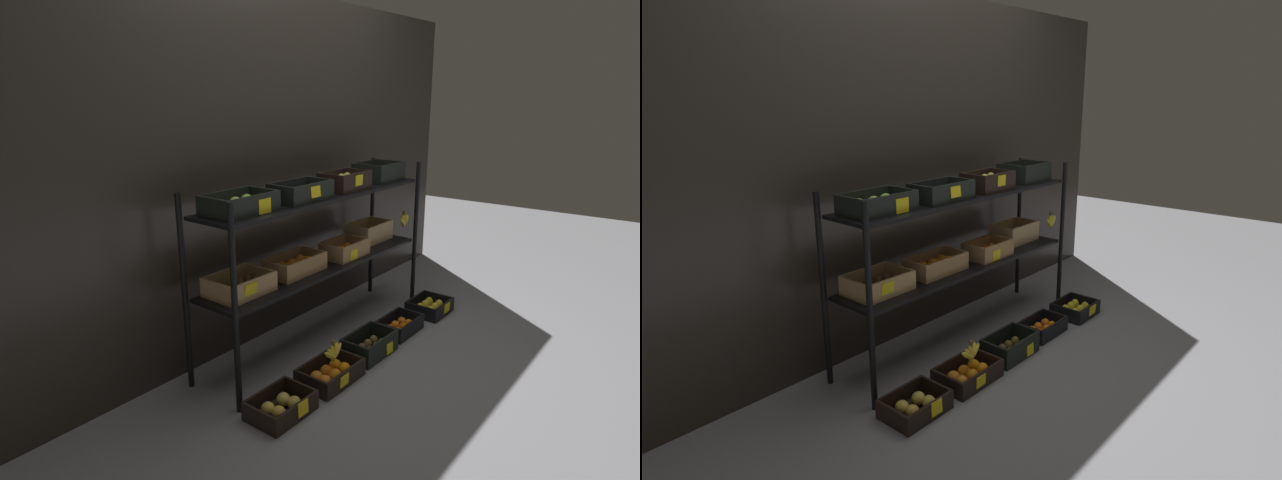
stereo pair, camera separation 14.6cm
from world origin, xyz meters
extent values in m
plane|color=gray|center=(0.00, 0.00, 0.00)|extent=(10.00, 10.00, 0.00)
cube|color=#2D2823|center=(0.00, 0.39, 1.10)|extent=(4.23, 0.12, 2.19)
cylinder|color=black|center=(-0.92, -0.19, 0.55)|extent=(0.03, 0.03, 1.10)
cylinder|color=black|center=(0.92, -0.19, 0.55)|extent=(0.03, 0.03, 1.10)
cylinder|color=black|center=(-0.92, 0.19, 0.55)|extent=(0.03, 0.03, 1.10)
cylinder|color=black|center=(0.92, 0.19, 0.55)|extent=(0.03, 0.03, 1.10)
cube|color=black|center=(0.00, 0.00, 0.51)|extent=(1.80, 0.36, 0.02)
cube|color=black|center=(0.00, 0.00, 0.96)|extent=(1.80, 0.36, 0.02)
cube|color=tan|center=(-0.67, 0.03, 0.53)|extent=(0.34, 0.25, 0.01)
cube|color=tan|center=(-0.67, -0.09, 0.58)|extent=(0.34, 0.02, 0.10)
cube|color=tan|center=(-0.67, 0.15, 0.58)|extent=(0.34, 0.02, 0.10)
cube|color=tan|center=(-0.84, 0.03, 0.58)|extent=(0.02, 0.22, 0.10)
cube|color=tan|center=(-0.51, 0.03, 0.58)|extent=(0.02, 0.22, 0.10)
ellipsoid|color=brown|center=(-0.77, -0.01, 0.57)|extent=(0.05, 0.05, 0.07)
ellipsoid|color=brown|center=(-0.70, -0.01, 0.57)|extent=(0.05, 0.05, 0.07)
ellipsoid|color=brown|center=(-0.65, -0.01, 0.57)|extent=(0.05, 0.05, 0.07)
ellipsoid|color=brown|center=(-0.57, -0.01, 0.57)|extent=(0.05, 0.05, 0.07)
ellipsoid|color=brown|center=(-0.77, 0.08, 0.57)|extent=(0.05, 0.05, 0.07)
ellipsoid|color=brown|center=(-0.71, 0.07, 0.57)|extent=(0.05, 0.05, 0.07)
ellipsoid|color=brown|center=(-0.64, 0.07, 0.57)|extent=(0.05, 0.05, 0.07)
ellipsoid|color=brown|center=(-0.58, 0.07, 0.57)|extent=(0.05, 0.05, 0.07)
cube|color=yellow|center=(-0.71, -0.10, 0.58)|extent=(0.08, 0.01, 0.07)
cube|color=#A87F51|center=(-0.23, 0.02, 0.53)|extent=(0.38, 0.21, 0.01)
cube|color=#A87F51|center=(-0.23, -0.08, 0.58)|extent=(0.38, 0.02, 0.10)
cube|color=#A87F51|center=(-0.23, 0.11, 0.58)|extent=(0.38, 0.02, 0.10)
cube|color=#A87F51|center=(-0.41, 0.02, 0.58)|extent=(0.02, 0.18, 0.10)
cube|color=#A87F51|center=(-0.05, 0.02, 0.58)|extent=(0.02, 0.18, 0.10)
sphere|color=orange|center=(-0.32, -0.02, 0.57)|extent=(0.07, 0.07, 0.07)
sphere|color=orange|center=(-0.22, -0.01, 0.57)|extent=(0.07, 0.07, 0.07)
sphere|color=orange|center=(-0.14, -0.01, 0.57)|extent=(0.07, 0.07, 0.07)
sphere|color=orange|center=(-0.32, 0.05, 0.57)|extent=(0.07, 0.07, 0.07)
sphere|color=orange|center=(-0.23, 0.04, 0.57)|extent=(0.07, 0.07, 0.07)
sphere|color=orange|center=(-0.14, 0.05, 0.57)|extent=(0.07, 0.07, 0.07)
cube|color=#A87F51|center=(0.23, -0.03, 0.53)|extent=(0.32, 0.21, 0.01)
cube|color=#A87F51|center=(0.23, -0.12, 0.58)|extent=(0.32, 0.02, 0.10)
cube|color=#A87F51|center=(0.23, 0.07, 0.58)|extent=(0.32, 0.02, 0.10)
cube|color=#A87F51|center=(0.08, -0.03, 0.58)|extent=(0.02, 0.17, 0.10)
cube|color=#A87F51|center=(0.38, -0.03, 0.58)|extent=(0.02, 0.17, 0.10)
sphere|color=orange|center=(0.15, -0.06, 0.56)|extent=(0.06, 0.06, 0.06)
sphere|color=orange|center=(0.23, -0.06, 0.56)|extent=(0.06, 0.06, 0.06)
sphere|color=orange|center=(0.30, -0.06, 0.56)|extent=(0.06, 0.06, 0.06)
sphere|color=orange|center=(0.16, 0.00, 0.56)|extent=(0.06, 0.06, 0.06)
sphere|color=orange|center=(0.23, 0.00, 0.56)|extent=(0.06, 0.06, 0.06)
sphere|color=orange|center=(0.31, 0.00, 0.56)|extent=(0.06, 0.06, 0.06)
cube|color=yellow|center=(0.19, -0.13, 0.56)|extent=(0.08, 0.01, 0.07)
cube|color=tan|center=(0.66, 0.06, 0.53)|extent=(0.34, 0.22, 0.01)
cube|color=tan|center=(0.66, -0.04, 0.60)|extent=(0.34, 0.02, 0.13)
cube|color=tan|center=(0.66, 0.16, 0.60)|extent=(0.34, 0.02, 0.13)
cube|color=tan|center=(0.49, 0.06, 0.60)|extent=(0.02, 0.19, 0.13)
cube|color=tan|center=(0.82, 0.06, 0.60)|extent=(0.02, 0.19, 0.13)
ellipsoid|color=yellow|center=(0.57, 0.03, 0.57)|extent=(0.06, 0.06, 0.08)
ellipsoid|color=yellow|center=(0.65, 0.03, 0.57)|extent=(0.06, 0.06, 0.08)
ellipsoid|color=yellow|center=(0.75, 0.02, 0.57)|extent=(0.06, 0.06, 0.08)
ellipsoid|color=yellow|center=(0.58, 0.09, 0.57)|extent=(0.06, 0.06, 0.08)
ellipsoid|color=yellow|center=(0.66, 0.09, 0.57)|extent=(0.06, 0.06, 0.08)
ellipsoid|color=yellow|center=(0.74, 0.08, 0.57)|extent=(0.06, 0.06, 0.08)
cube|color=black|center=(-0.67, 0.01, 0.98)|extent=(0.38, 0.24, 0.01)
cube|color=black|center=(-0.67, -0.10, 1.03)|extent=(0.38, 0.02, 0.10)
cube|color=black|center=(-0.67, 0.12, 1.03)|extent=(0.38, 0.02, 0.10)
cube|color=black|center=(-0.85, 0.01, 1.03)|extent=(0.02, 0.21, 0.10)
cube|color=black|center=(-0.49, 0.01, 1.03)|extent=(0.02, 0.21, 0.10)
sphere|color=#87C242|center=(-0.76, -0.03, 1.02)|extent=(0.07, 0.07, 0.07)
sphere|color=#90B13D|center=(-0.67, -0.02, 1.02)|extent=(0.07, 0.07, 0.07)
sphere|color=#86B742|center=(-0.58, -0.02, 1.02)|extent=(0.07, 0.07, 0.07)
sphere|color=#8FC23E|center=(-0.76, 0.04, 1.02)|extent=(0.07, 0.07, 0.07)
sphere|color=#98B048|center=(-0.67, 0.04, 1.02)|extent=(0.07, 0.07, 0.07)
sphere|color=#85C148|center=(-0.58, 0.05, 1.02)|extent=(0.07, 0.07, 0.07)
cube|color=yellow|center=(-0.61, -0.11, 1.02)|extent=(0.09, 0.00, 0.08)
cube|color=black|center=(-0.22, -0.03, 0.98)|extent=(0.37, 0.21, 0.01)
cube|color=black|center=(-0.22, -0.13, 1.04)|extent=(0.37, 0.02, 0.10)
cube|color=black|center=(-0.22, 0.07, 1.04)|extent=(0.37, 0.02, 0.10)
cube|color=black|center=(-0.39, -0.03, 1.04)|extent=(0.02, 0.18, 0.10)
cube|color=black|center=(-0.04, -0.03, 1.04)|extent=(0.02, 0.18, 0.10)
sphere|color=#68274E|center=(-0.34, -0.06, 1.01)|extent=(0.05, 0.05, 0.05)
sphere|color=#69185C|center=(-0.28, -0.06, 1.01)|extent=(0.05, 0.05, 0.05)
sphere|color=#6A1750|center=(-0.22, -0.06, 1.01)|extent=(0.05, 0.05, 0.05)
sphere|color=#6A1B56|center=(-0.16, -0.06, 1.01)|extent=(0.05, 0.05, 0.05)
sphere|color=#552D53|center=(-0.10, -0.06, 1.01)|extent=(0.05, 0.05, 0.05)
sphere|color=#602D54|center=(-0.33, 0.00, 1.01)|extent=(0.05, 0.05, 0.05)
sphere|color=#6C1B51|center=(-0.28, 0.01, 1.01)|extent=(0.05, 0.05, 0.05)
sphere|color=#5E2352|center=(-0.22, 0.00, 1.01)|extent=(0.05, 0.05, 0.05)
sphere|color=#662353|center=(-0.16, 0.00, 1.01)|extent=(0.05, 0.05, 0.05)
sphere|color=#5F2449|center=(-0.10, 0.01, 1.01)|extent=(0.05, 0.05, 0.05)
cube|color=yellow|center=(-0.21, -0.14, 1.04)|extent=(0.08, 0.01, 0.06)
cube|color=black|center=(0.22, -0.03, 0.98)|extent=(0.32, 0.21, 0.01)
cube|color=black|center=(0.22, -0.13, 1.04)|extent=(0.32, 0.02, 0.11)
cube|color=black|center=(0.22, 0.07, 1.04)|extent=(0.32, 0.02, 0.11)
cube|color=black|center=(0.06, -0.03, 1.04)|extent=(0.02, 0.18, 0.11)
cube|color=black|center=(0.37, -0.03, 1.04)|extent=(0.02, 0.18, 0.11)
ellipsoid|color=#BBB754|center=(0.15, -0.06, 1.03)|extent=(0.07, 0.07, 0.09)
ellipsoid|color=#BDC161|center=(0.22, -0.06, 1.03)|extent=(0.07, 0.07, 0.09)
ellipsoid|color=tan|center=(0.29, -0.06, 1.03)|extent=(0.07, 0.07, 0.09)
ellipsoid|color=tan|center=(0.15, 0.00, 1.03)|extent=(0.07, 0.07, 0.09)
ellipsoid|color=#B6C04D|center=(0.22, -0.01, 1.03)|extent=(0.07, 0.07, 0.09)
ellipsoid|color=#ADAC4A|center=(0.29, 0.00, 1.03)|extent=(0.07, 0.07, 0.09)
cube|color=yellow|center=(0.22, -0.14, 1.05)|extent=(0.08, 0.01, 0.07)
cube|color=black|center=(0.67, -0.01, 0.98)|extent=(0.33, 0.25, 0.01)
cube|color=black|center=(0.67, -0.12, 1.05)|extent=(0.33, 0.02, 0.12)
cube|color=black|center=(0.67, 0.11, 1.05)|extent=(0.33, 0.02, 0.12)
cube|color=black|center=(0.52, -0.01, 1.05)|extent=(0.02, 0.22, 0.12)
cube|color=black|center=(0.83, -0.01, 1.05)|extent=(0.02, 0.22, 0.12)
sphere|color=red|center=(0.61, -0.05, 1.02)|extent=(0.07, 0.07, 0.07)
sphere|color=red|center=(0.73, -0.04, 1.02)|extent=(0.07, 0.07, 0.07)
sphere|color=red|center=(0.62, 0.03, 1.02)|extent=(0.07, 0.07, 0.07)
sphere|color=red|center=(0.72, 0.03, 1.02)|extent=(0.07, 0.07, 0.07)
cylinder|color=brown|center=(0.96, -0.07, 0.69)|extent=(0.02, 0.02, 0.02)
ellipsoid|color=yellow|center=(0.93, -0.08, 0.63)|extent=(0.10, 0.04, 0.08)
ellipsoid|color=yellow|center=(0.94, -0.07, 0.63)|extent=(0.07, 0.03, 0.10)
ellipsoid|color=gold|center=(0.95, -0.07, 0.63)|extent=(0.05, 0.03, 0.10)
ellipsoid|color=yellow|center=(0.96, -0.07, 0.63)|extent=(0.05, 0.03, 0.10)
ellipsoid|color=yellow|center=(0.97, -0.07, 0.63)|extent=(0.08, 0.03, 0.10)
ellipsoid|color=yellow|center=(0.98, -0.08, 0.63)|extent=(0.09, 0.03, 0.10)
cube|color=black|center=(-0.81, -0.38, 0.01)|extent=(0.33, 0.24, 0.01)
cube|color=black|center=(-0.81, -0.49, 0.06)|extent=(0.33, 0.02, 0.09)
cube|color=black|center=(-0.81, -0.27, 0.06)|extent=(0.33, 0.02, 0.09)
cube|color=black|center=(-0.96, -0.38, 0.06)|extent=(0.02, 0.21, 0.09)
cube|color=black|center=(-0.65, -0.38, 0.06)|extent=(0.02, 0.21, 0.09)
sphere|color=gold|center=(-0.86, -0.41, 0.05)|extent=(0.07, 0.07, 0.07)
sphere|color=gold|center=(-0.75, -0.42, 0.05)|extent=(0.07, 0.07, 0.07)
sphere|color=gold|center=(-0.87, -0.34, 0.05)|extent=(0.07, 0.07, 0.07)
sphere|color=#D6BD51|center=(-0.75, -0.35, 0.05)|extent=(0.07, 0.07, 0.07)
cube|color=yellow|center=(-0.77, -0.50, 0.07)|extent=(0.08, 0.01, 0.08)
cube|color=black|center=(-0.40, -0.38, 0.01)|extent=(0.36, 0.24, 0.01)
cube|color=black|center=(-0.40, -0.50, 0.06)|extent=(0.36, 0.02, 0.10)
cube|color=black|center=(-0.40, -0.27, 0.06)|extent=(0.36, 0.02, 0.10)
cube|color=black|center=(-0.57, -0.38, 0.06)|extent=(0.02, 0.21, 0.10)
cube|color=black|center=(-0.22, -0.38, 0.06)|extent=(0.02, 0.21, 0.10)
sphere|color=orange|center=(-0.49, -0.42, 0.05)|extent=(0.07, 0.07, 0.07)
sphere|color=orange|center=(-0.40, -0.42, 0.05)|extent=(0.07, 0.07, 0.07)
sphere|color=orange|center=(-0.31, -0.42, 0.05)|extent=(0.07, 0.07, 0.07)
sphere|color=orange|center=(-0.48, -0.35, 0.05)|extent=(0.07, 0.07, 0.07)
sphere|color=orange|center=(-0.39, -0.36, 0.05)|extent=(0.07, 0.07, 0.07)
sphere|color=orange|center=(-0.31, -0.36, 0.05)|extent=(0.07, 0.07, 0.07)
cube|color=yellow|center=(-0.43, -0.51, 0.06)|extent=(0.08, 0.01, 0.07)
cube|color=black|center=(0.01, -0.39, 0.01)|extent=(0.35, 0.21, 0.01)
cube|color=black|center=(0.01, -0.49, 0.07)|extent=(0.35, 0.02, 0.12)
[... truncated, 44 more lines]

